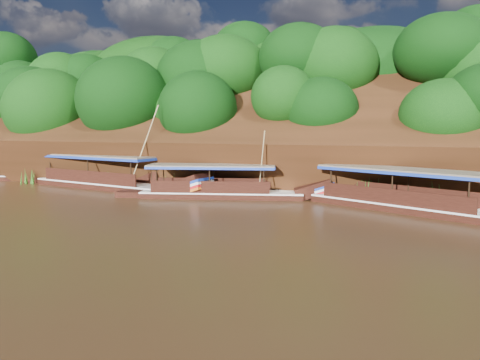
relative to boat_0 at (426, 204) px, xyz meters
The scene contains 6 objects.
ground 13.26m from the boat_0, 152.42° to the right, with size 160.00×160.00×0.00m, color black.
riverbank 20.38m from the boat_0, 125.30° to the left, with size 120.00×30.06×19.40m.
boat_0 is the anchor object (origin of this frame).
boat_1 12.70m from the boat_0, behind, with size 13.39×5.24×5.12m.
boat_2 23.02m from the boat_0, behind, with size 17.11×5.53×7.03m.
reeds 14.85m from the boat_0, 167.38° to the left, with size 49.25×2.15×1.99m.
Camera 1 is at (10.94, -22.21, 5.02)m, focal length 35.00 mm.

